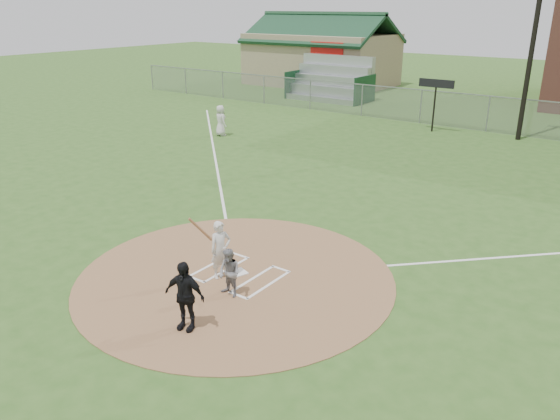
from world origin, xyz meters
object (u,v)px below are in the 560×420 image
Objects in this scene: home_plate at (238,272)px; ondeck_player at (221,121)px; catcher at (229,273)px; umpire at (184,296)px; batter_at_plate at (221,250)px.

ondeck_player reaches higher than home_plate.
catcher is 17.88m from ondeck_player.
catcher is 1.69m from umpire.
catcher is at bearing -58.77° from home_plate.
catcher is 0.70× the size of batter_at_plate.
batter_at_plate is at bearing 151.11° from ondeck_player.
home_plate is at bearing 127.40° from catcher.
umpire is at bearing 148.77° from ondeck_player.
home_plate is 0.27× the size of umpire.
ondeck_player is at bearing 133.36° from home_plate.
home_plate is 0.26× the size of ondeck_player.
batter_at_plate is (11.25, -12.56, -0.02)m from ondeck_player.
catcher is 0.76× the size of umpire.
ondeck_player is 0.94× the size of batter_at_plate.
ondeck_player is (-12.25, 14.84, -0.00)m from umpire.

